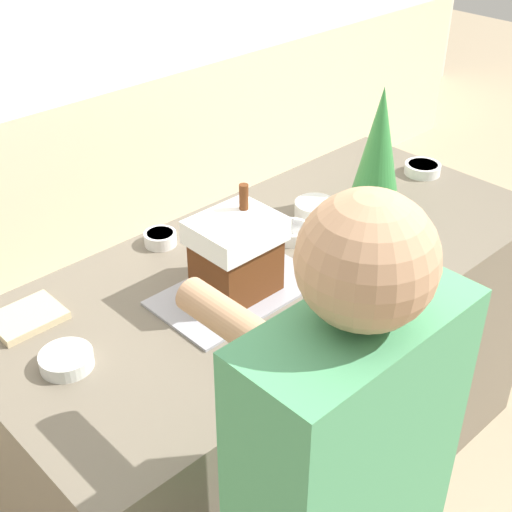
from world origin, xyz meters
TOP-DOWN VIEW (x-y plane):
  - ground_plane at (0.00, 0.00)m, footprint 12.00×12.00m
  - back_cabinet_block at (0.00, 1.71)m, footprint 6.00×0.60m
  - kitchen_island at (0.00, 0.00)m, footprint 1.73×0.79m
  - baking_tray at (-0.19, -0.03)m, footprint 0.44×0.26m
  - gingerbread_house at (-0.19, -0.03)m, footprint 0.22×0.18m
  - decorative_tree at (0.46, 0.03)m, footprint 0.17×0.17m
  - candy_bowl_near_tray_right at (0.76, 0.06)m, footprint 0.12×0.12m
  - candy_bowl_front_corner at (0.26, 0.10)m, footprint 0.13×0.13m
  - candy_bowl_behind_tray at (-0.19, 0.31)m, footprint 0.10×0.10m
  - candy_bowl_far_left at (-0.67, 0.03)m, footprint 0.12×0.12m
  - candy_bowl_center_rear at (0.11, 0.07)m, footprint 0.12×0.12m
  - cookbook at (-0.66, 0.25)m, footprint 0.17×0.14m

SIDE VIEW (x-z plane):
  - ground_plane at x=0.00m, z-range 0.00..0.00m
  - kitchen_island at x=0.00m, z-range 0.00..0.88m
  - back_cabinet_block at x=0.00m, z-range 0.00..0.92m
  - baking_tray at x=-0.19m, z-range 0.88..0.89m
  - cookbook at x=-0.66m, z-range 0.88..0.90m
  - candy_bowl_far_left at x=-0.67m, z-range 0.88..0.92m
  - candy_bowl_near_tray_right at x=0.76m, z-range 0.88..0.92m
  - candy_bowl_behind_tray at x=-0.19m, z-range 0.88..0.92m
  - candy_bowl_center_rear at x=0.11m, z-range 0.88..0.92m
  - candy_bowl_front_corner at x=0.26m, z-range 0.88..0.94m
  - gingerbread_house at x=-0.19m, z-range 0.86..1.14m
  - decorative_tree at x=0.46m, z-range 0.88..1.27m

